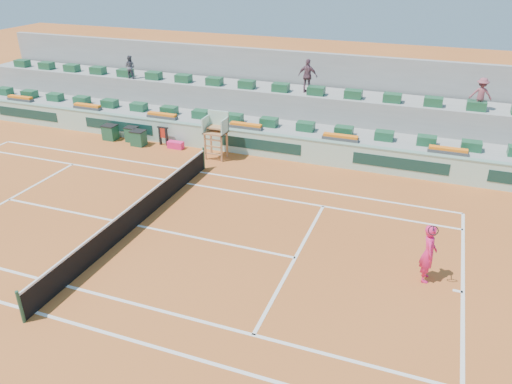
% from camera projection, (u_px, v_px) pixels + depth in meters
% --- Properties ---
extents(ground, '(90.00, 90.00, 0.00)m').
position_uv_depth(ground, '(137.00, 226.00, 19.40)').
color(ground, '#AA5221').
rests_on(ground, ground).
extents(seating_tier_lower, '(36.00, 4.00, 1.20)m').
position_uv_depth(seating_tier_lower, '(241.00, 127.00, 28.12)').
color(seating_tier_lower, '#999997').
rests_on(seating_tier_lower, ground).
extents(seating_tier_upper, '(36.00, 2.40, 2.60)m').
position_uv_depth(seating_tier_upper, '(251.00, 108.00, 29.16)').
color(seating_tier_upper, '#999997').
rests_on(seating_tier_upper, ground).
extents(stadium_back_wall, '(36.00, 0.40, 4.40)m').
position_uv_depth(stadium_back_wall, '(260.00, 86.00, 30.11)').
color(stadium_back_wall, '#999997').
rests_on(stadium_back_wall, ground).
extents(player_bag, '(0.86, 0.38, 0.38)m').
position_uv_depth(player_bag, '(176.00, 145.00, 26.77)').
color(player_bag, '#F01F69').
rests_on(player_bag, ground).
extents(spectator_left, '(0.69, 0.55, 1.37)m').
position_uv_depth(spectator_left, '(130.00, 67.00, 29.87)').
color(spectator_left, '#51535F').
rests_on(spectator_left, seating_tier_upper).
extents(spectator_mid, '(1.08, 0.50, 1.81)m').
position_uv_depth(spectator_mid, '(308.00, 76.00, 26.83)').
color(spectator_mid, '#6D4856').
rests_on(spectator_mid, seating_tier_upper).
extents(spectator_right, '(1.03, 0.60, 1.58)m').
position_uv_depth(spectator_right, '(481.00, 94.00, 23.96)').
color(spectator_right, '#8A4550').
rests_on(spectator_right, seating_tier_upper).
extents(court_lines, '(23.89, 11.09, 0.01)m').
position_uv_depth(court_lines, '(137.00, 226.00, 19.40)').
color(court_lines, white).
rests_on(court_lines, ground).
extents(tennis_net, '(0.10, 11.97, 1.10)m').
position_uv_depth(tennis_net, '(136.00, 214.00, 19.17)').
color(tennis_net, black).
rests_on(tennis_net, ground).
extents(advertising_hoarding, '(36.00, 0.34, 1.26)m').
position_uv_depth(advertising_hoarding, '(225.00, 139.00, 26.25)').
color(advertising_hoarding, '#A6D1BC').
rests_on(advertising_hoarding, ground).
extents(umpire_chair, '(1.10, 0.90, 2.40)m').
position_uv_depth(umpire_chair, '(216.00, 129.00, 25.02)').
color(umpire_chair, '#A1683D').
rests_on(umpire_chair, ground).
extents(seat_row_lower, '(32.90, 0.60, 0.44)m').
position_uv_depth(seat_row_lower, '(234.00, 118.00, 27.01)').
color(seat_row_lower, '#1B5232').
rests_on(seat_row_lower, seating_tier_lower).
extents(seat_row_upper, '(32.90, 0.60, 0.44)m').
position_uv_depth(seat_row_upper, '(247.00, 84.00, 27.98)').
color(seat_row_upper, '#1B5232').
rests_on(seat_row_upper, seating_tier_upper).
extents(flower_planters, '(26.80, 0.36, 0.28)m').
position_uv_depth(flower_planters, '(203.00, 121.00, 26.84)').
color(flower_planters, '#484848').
rests_on(flower_planters, seating_tier_lower).
extents(drink_cooler_a, '(0.76, 0.65, 0.84)m').
position_uv_depth(drink_cooler_a, '(138.00, 138.00, 27.08)').
color(drink_cooler_a, '#194B32').
rests_on(drink_cooler_a, ground).
extents(drink_cooler_b, '(0.67, 0.58, 0.84)m').
position_uv_depth(drink_cooler_b, '(132.00, 134.00, 27.62)').
color(drink_cooler_b, '#194B32').
rests_on(drink_cooler_b, ground).
extents(drink_cooler_c, '(0.76, 0.66, 0.84)m').
position_uv_depth(drink_cooler_c, '(110.00, 132.00, 27.90)').
color(drink_cooler_c, '#194B32').
rests_on(drink_cooler_c, ground).
extents(towel_rack, '(0.66, 0.11, 1.03)m').
position_uv_depth(towel_rack, '(163.00, 135.00, 27.03)').
color(towel_rack, black).
rests_on(towel_rack, ground).
extents(tennis_player, '(0.55, 0.95, 2.28)m').
position_uv_depth(tennis_player, '(429.00, 253.00, 15.85)').
color(tennis_player, '#F01F69').
rests_on(tennis_player, ground).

